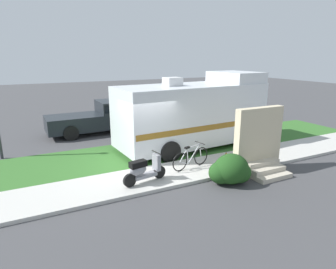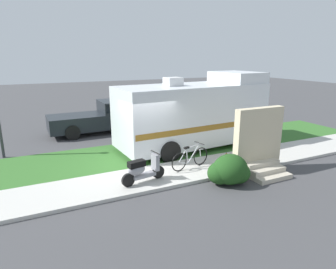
{
  "view_description": "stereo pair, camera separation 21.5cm",
  "coord_description": "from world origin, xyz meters",
  "px_view_note": "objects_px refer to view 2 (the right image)",
  "views": [
    {
      "loc": [
        -4.05,
        -9.87,
        4.17
      ],
      "look_at": [
        1.05,
        0.3,
        1.1
      ],
      "focal_mm": 31.21,
      "sensor_mm": 36.0,
      "label": 1
    },
    {
      "loc": [
        -3.86,
        -9.96,
        4.17
      ],
      "look_at": [
        1.05,
        0.3,
        1.1
      ],
      "focal_mm": 31.21,
      "sensor_mm": 36.0,
      "label": 2
    }
  ],
  "objects_px": {
    "motorhome_rv": "(195,113)",
    "pickup_truck_near": "(106,115)",
    "bottle_green": "(226,156)",
    "scooter": "(142,170)",
    "bicycle": "(190,158)"
  },
  "relations": [
    {
      "from": "motorhome_rv",
      "to": "pickup_truck_near",
      "type": "height_order",
      "value": "motorhome_rv"
    },
    {
      "from": "motorhome_rv",
      "to": "pickup_truck_near",
      "type": "distance_m",
      "value": 5.63
    },
    {
      "from": "pickup_truck_near",
      "to": "bottle_green",
      "type": "relative_size",
      "value": 21.0
    },
    {
      "from": "motorhome_rv",
      "to": "bottle_green",
      "type": "relative_size",
      "value": 28.8
    },
    {
      "from": "scooter",
      "to": "bottle_green",
      "type": "xyz_separation_m",
      "value": [
        3.94,
        0.75,
        -0.35
      ]
    },
    {
      "from": "scooter",
      "to": "pickup_truck_near",
      "type": "relative_size",
      "value": 0.31
    },
    {
      "from": "bicycle",
      "to": "bottle_green",
      "type": "relative_size",
      "value": 7.02
    },
    {
      "from": "motorhome_rv",
      "to": "scooter",
      "type": "distance_m",
      "value": 4.88
    },
    {
      "from": "pickup_truck_near",
      "to": "bicycle",
      "type": "bearing_deg",
      "value": -79.27
    },
    {
      "from": "bottle_green",
      "to": "pickup_truck_near",
      "type": "bearing_deg",
      "value": 115.03
    },
    {
      "from": "bicycle",
      "to": "motorhome_rv",
      "type": "bearing_deg",
      "value": 56.88
    },
    {
      "from": "motorhome_rv",
      "to": "pickup_truck_near",
      "type": "bearing_deg",
      "value": 122.6
    },
    {
      "from": "scooter",
      "to": "bottle_green",
      "type": "height_order",
      "value": "scooter"
    },
    {
      "from": "bicycle",
      "to": "pickup_truck_near",
      "type": "relative_size",
      "value": 0.33
    },
    {
      "from": "scooter",
      "to": "motorhome_rv",
      "type": "bearing_deg",
      "value": 38.61
    }
  ]
}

